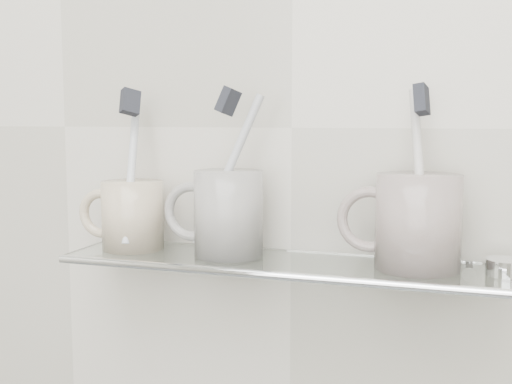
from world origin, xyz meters
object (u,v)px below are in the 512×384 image
at_px(mug_left, 133,215).
at_px(mug_center, 229,213).
at_px(mug_right, 418,222).
at_px(shelf_glass, 277,263).

xyz_separation_m(mug_left, mug_center, (0.13, 0.00, 0.01)).
bearing_deg(mug_right, mug_center, -178.63).
xyz_separation_m(mug_left, mug_right, (0.34, 0.00, 0.01)).
height_order(shelf_glass, mug_center, mug_center).
height_order(mug_left, mug_center, mug_center).
height_order(mug_center, mug_right, mug_right).
xyz_separation_m(shelf_glass, mug_left, (-0.19, 0.00, 0.05)).
relative_size(mug_center, mug_right, 0.98).
xyz_separation_m(shelf_glass, mug_center, (-0.06, 0.00, 0.05)).
xyz_separation_m(mug_center, mug_right, (0.22, 0.00, 0.00)).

